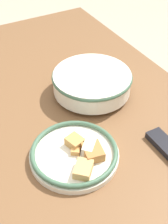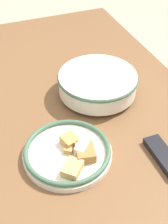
% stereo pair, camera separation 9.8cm
% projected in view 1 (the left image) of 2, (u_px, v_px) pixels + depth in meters
% --- Properties ---
extents(dining_table, '(1.48, 0.93, 0.75)m').
position_uv_depth(dining_table, '(64.00, 130.00, 1.09)').
color(dining_table, brown).
rests_on(dining_table, ground_plane).
extents(noodle_bowl, '(0.28, 0.28, 0.08)m').
position_uv_depth(noodle_bowl, '(92.00, 82.00, 1.09)').
color(noodle_bowl, silver).
rests_on(noodle_bowl, dining_table).
extents(food_plate, '(0.26, 0.26, 0.05)m').
position_uv_depth(food_plate, '(76.00, 153.00, 0.88)').
color(food_plate, silver).
rests_on(food_plate, dining_table).
extents(tv_remote, '(0.15, 0.05, 0.02)m').
position_uv_depth(tv_remote, '(168.00, 148.00, 0.91)').
color(tv_remote, black).
rests_on(tv_remote, dining_table).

